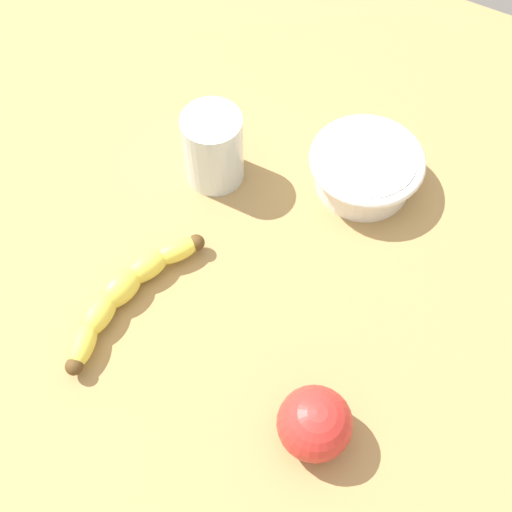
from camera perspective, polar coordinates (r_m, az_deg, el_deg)
name	(u,v)px	position (r cm, az deg, el deg)	size (l,w,h in cm)	color
wooden_tabletop	(197,283)	(78.56, -5.06, -2.34)	(120.00, 120.00, 3.00)	#A6834F
banana	(125,291)	(75.52, -11.06, -2.96)	(7.88, 20.95, 3.52)	#EDDB48
smoothie_glass	(214,150)	(81.50, -3.64, 8.99)	(7.25, 7.25, 10.01)	silver
ceramic_bowl	(365,168)	(82.60, 9.31, 7.42)	(13.94, 13.94, 5.31)	white
apple_fruit	(315,424)	(66.87, 5.02, -14.04)	(7.45, 7.45, 7.45)	red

